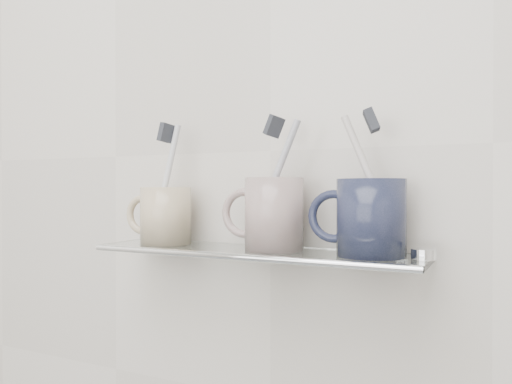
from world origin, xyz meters
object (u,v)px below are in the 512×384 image
Objects in this scene: shelf_glass at (253,252)px; mug_left at (166,215)px; mug_right at (371,217)px; mug_center at (274,214)px.

mug_left is at bearing 178.23° from shelf_glass.
shelf_glass is 0.18m from mug_right.
mug_right is at bearing 4.29° from mug_left.
mug_center is 1.03× the size of mug_right.
mug_right reaches higher than mug_left.
mug_left reaches higher than shelf_glass.
shelf_glass is at bearing 2.52° from mug_left.
shelf_glass is 0.07m from mug_center.
mug_left is 0.19m from mug_center.
shelf_glass is 4.84× the size of mug_right.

